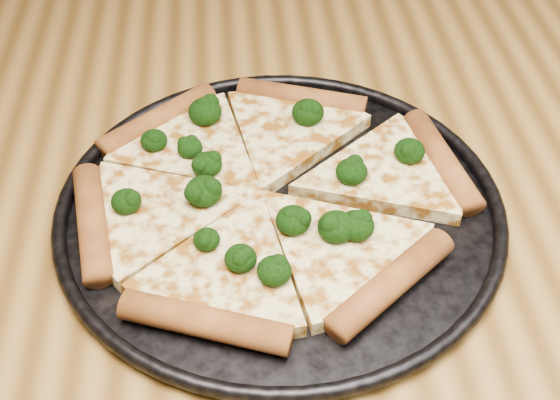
{
  "coord_description": "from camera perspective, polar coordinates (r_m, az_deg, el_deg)",
  "views": [
    {
      "loc": [
        -0.11,
        -0.43,
        1.2
      ],
      "look_at": [
        -0.07,
        0.03,
        0.77
      ],
      "focal_mm": 47.71,
      "sensor_mm": 36.0,
      "label": 1
    }
  ],
  "objects": [
    {
      "name": "pizza_pan",
      "position": [
        0.64,
        -0.0,
        -0.53
      ],
      "size": [
        0.38,
        0.38,
        0.02
      ],
      "color": "black",
      "rests_on": "dining_table"
    },
    {
      "name": "pizza",
      "position": [
        0.64,
        -1.1,
        0.66
      ],
      "size": [
        0.35,
        0.34,
        0.02
      ],
      "rotation": [
        0.0,
        0.0,
        -0.35
      ],
      "color": "#FFF09C",
      "rests_on": "pizza_pan"
    },
    {
      "name": "broccoli_florets",
      "position": [
        0.63,
        -1.09,
        1.47
      ],
      "size": [
        0.27,
        0.23,
        0.02
      ],
      "color": "black",
      "rests_on": "pizza"
    },
    {
      "name": "dining_table",
      "position": [
        0.7,
        6.07,
        -7.79
      ],
      "size": [
        1.2,
        0.9,
        0.75
      ],
      "color": "olive",
      "rests_on": "ground"
    }
  ]
}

